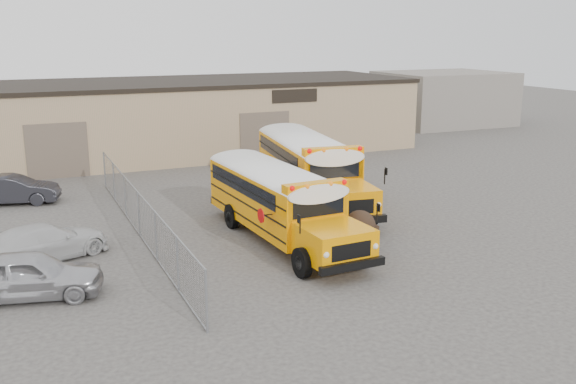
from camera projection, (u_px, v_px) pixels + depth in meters
name	position (u px, v px, depth m)	size (l,w,h in m)	color
ground	(313.00, 239.00, 24.61)	(120.00, 120.00, 0.00)	#403D3A
warehouse	(179.00, 116.00, 41.78)	(30.20, 10.20, 4.67)	#98865E
chainlink_fence	(139.00, 214.00, 24.71)	(0.07, 18.07, 1.81)	gray
distant_building_right	(443.00, 98.00, 54.74)	(10.00, 8.00, 4.40)	gray
school_bus_left	(223.00, 168.00, 29.44)	(3.06, 9.81, 2.84)	#FF9800
school_bus_right	(275.00, 141.00, 35.79)	(4.02, 10.91, 3.12)	#FF9500
tarp_bundle	(360.00, 231.00, 22.99)	(1.13, 1.13, 1.54)	black
car_silver	(29.00, 275.00, 19.01)	(1.71, 4.26, 1.45)	silver
car_white	(45.00, 242.00, 22.21)	(1.81, 4.45, 1.29)	silver
car_dark	(13.00, 190.00, 29.49)	(1.41, 4.04, 1.33)	#222227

